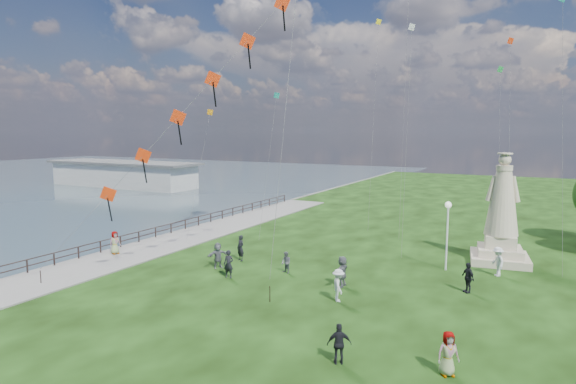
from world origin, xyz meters
The scene contains 17 objects.
waterfront centered at (-15.24, 8.99, -0.06)m, with size 200.00×200.00×1.51m.
pier_pavilion centered at (-52.00, 42.00, 1.84)m, with size 30.00×8.00×4.40m.
statue centered at (11.12, 17.76, 2.98)m, with size 4.39×4.39×7.89m.
lamppost centered at (8.04, 13.93, 3.40)m, with size 0.44×0.44×4.72m.
person_0 centered at (-4.07, 5.60, 0.90)m, with size 0.66×0.43×1.80m, color black.
person_1 centered at (-1.24, 8.19, 0.73)m, with size 0.71×0.44×1.45m, color #595960.
person_2 centered at (3.82, 4.88, 0.92)m, with size 1.18×0.61×1.83m, color silver.
person_3 centered at (6.56, -1.86, 0.85)m, with size 1.00×0.51×1.70m, color black.
person_4 centered at (10.63, -0.75, 0.88)m, with size 0.86×0.53×1.76m, color #595960.
person_5 centered at (-5.98, 7.08, 0.89)m, with size 1.65×0.71×1.78m, color #595960.
person_6 centered at (-5.66, 9.40, 0.94)m, with size 0.69×0.45×1.88m, color black.
person_8 centered at (11.26, 14.11, 0.96)m, with size 1.24×0.64×1.93m, color silver.
person_9 centered at (9.98, 9.79, 0.90)m, with size 1.05×0.54×1.80m, color black.
person_10 centered at (-15.00, 6.25, 0.88)m, with size 0.86×0.53×1.76m, color #595960.
person_11 centered at (3.06, 7.36, 0.95)m, with size 1.76×0.76×1.90m, color #595960.
red_kite_train centered at (-5.93, 4.61, 11.04)m, with size 12.55×9.35×17.80m.
small_kites centered at (2.47, 22.68, 14.23)m, with size 29.49×16.54×29.23m.
Camera 1 is at (13.39, -19.26, 9.46)m, focal length 30.00 mm.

